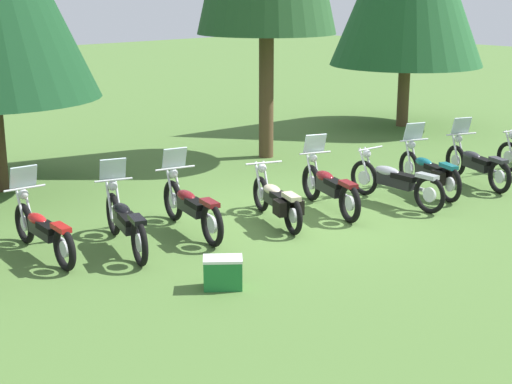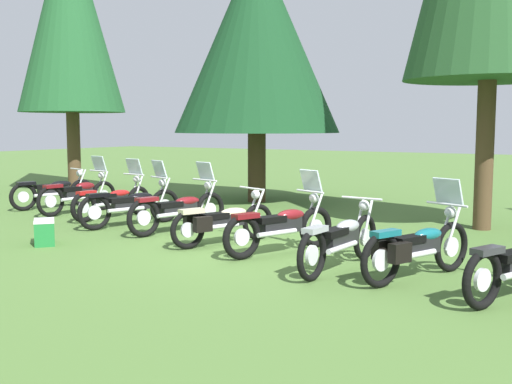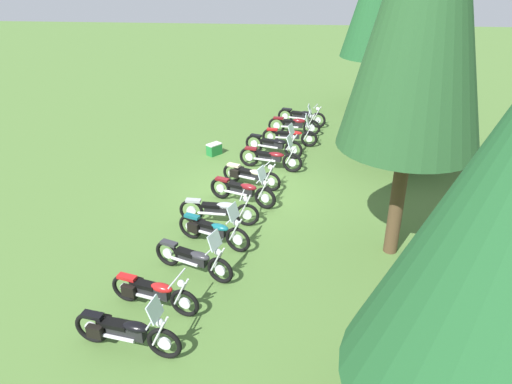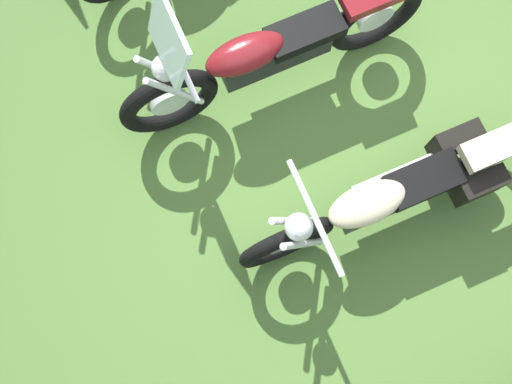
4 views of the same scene
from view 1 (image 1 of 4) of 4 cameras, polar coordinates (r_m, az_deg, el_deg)
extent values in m
plane|color=#4C7033|center=(14.22, 3.19, -1.84)|extent=(80.00, 80.00, 0.00)
torus|color=black|center=(13.24, -16.92, -2.26)|extent=(0.17, 0.69, 0.68)
cylinder|color=silver|center=(13.24, -16.92, -2.26)|extent=(0.07, 0.26, 0.26)
torus|color=black|center=(11.81, -14.13, -4.16)|extent=(0.17, 0.69, 0.68)
cylinder|color=silver|center=(11.81, -14.13, -4.16)|extent=(0.07, 0.26, 0.26)
cube|color=black|center=(12.49, -15.63, -2.75)|extent=(0.25, 0.81, 0.21)
ellipsoid|color=#B21919|center=(12.65, -16.05, -1.95)|extent=(0.28, 0.58, 0.16)
cube|color=black|center=(12.27, -15.27, -2.58)|extent=(0.26, 0.55, 0.10)
cube|color=#B21919|center=(11.78, -14.38, -2.60)|extent=(0.20, 0.45, 0.08)
cylinder|color=silver|center=(13.08, -17.20, -1.13)|extent=(0.07, 0.34, 0.65)
cylinder|color=silver|center=(13.12, -16.65, -1.03)|extent=(0.07, 0.34, 0.65)
cylinder|color=silver|center=(12.94, -16.91, 0.27)|extent=(0.69, 0.10, 0.04)
sphere|color=silver|center=(13.05, -17.01, -0.15)|extent=(0.18, 0.18, 0.17)
cylinder|color=silver|center=(12.40, -14.82, -3.18)|extent=(0.15, 0.80, 0.08)
cube|color=silver|center=(12.91, -17.00, 1.06)|extent=(0.45, 0.19, 0.39)
torus|color=black|center=(13.31, -10.62, -1.63)|extent=(0.33, 0.73, 0.74)
cylinder|color=silver|center=(13.31, -10.62, -1.63)|extent=(0.14, 0.29, 0.29)
torus|color=black|center=(11.78, -8.71, -3.77)|extent=(0.33, 0.73, 0.74)
cylinder|color=silver|center=(11.78, -8.71, -3.77)|extent=(0.14, 0.29, 0.29)
cube|color=black|center=(12.51, -9.74, -2.19)|extent=(0.46, 0.84, 0.23)
ellipsoid|color=black|center=(12.68, -10.03, -1.30)|extent=(0.43, 0.63, 0.18)
cube|color=black|center=(12.27, -9.50, -1.99)|extent=(0.40, 0.59, 0.10)
cube|color=black|center=(11.75, -8.88, -2.05)|extent=(0.32, 0.48, 0.08)
cylinder|color=silver|center=(13.16, -10.94, -0.50)|extent=(0.15, 0.33, 0.65)
cylinder|color=silver|center=(13.19, -10.29, -0.42)|extent=(0.15, 0.33, 0.65)
cylinder|color=silver|center=(13.01, -10.61, 0.89)|extent=(0.62, 0.24, 0.04)
sphere|color=silver|center=(13.13, -10.67, 0.47)|extent=(0.22, 0.22, 0.17)
cylinder|color=silver|center=(12.40, -8.94, -2.71)|extent=(0.34, 0.80, 0.08)
cube|color=silver|center=(12.99, -10.66, 1.67)|extent=(0.47, 0.29, 0.39)
torus|color=black|center=(13.96, -6.22, -0.64)|extent=(0.28, 0.75, 0.75)
cylinder|color=silver|center=(13.96, -6.22, -0.64)|extent=(0.12, 0.29, 0.29)
torus|color=black|center=(12.51, -3.30, -2.46)|extent=(0.28, 0.75, 0.75)
cylinder|color=silver|center=(12.51, -3.30, -2.46)|extent=(0.12, 0.29, 0.29)
cube|color=black|center=(13.20, -4.85, -1.09)|extent=(0.39, 0.84, 0.22)
ellipsoid|color=maroon|center=(13.36, -5.26, -0.28)|extent=(0.38, 0.62, 0.17)
cube|color=black|center=(12.97, -4.45, -0.88)|extent=(0.36, 0.59, 0.10)
cube|color=maroon|center=(12.48, -3.49, -0.82)|extent=(0.28, 0.47, 0.08)
cylinder|color=silver|center=(13.80, -6.44, 0.45)|extent=(0.12, 0.34, 0.65)
cylinder|color=silver|center=(13.86, -5.87, 0.53)|extent=(0.12, 0.34, 0.65)
cylinder|color=silver|center=(13.67, -6.07, 1.78)|extent=(0.74, 0.22, 0.04)
sphere|color=silver|center=(13.78, -6.20, 1.37)|extent=(0.21, 0.21, 0.17)
cylinder|color=silver|center=(13.11, -4.02, -1.54)|extent=(0.28, 0.81, 0.08)
cube|color=silver|center=(13.65, -6.12, 2.53)|extent=(0.46, 0.25, 0.39)
torus|color=black|center=(14.44, 0.38, -0.15)|extent=(0.34, 0.66, 0.68)
cylinder|color=silver|center=(14.44, 0.38, -0.15)|extent=(0.14, 0.26, 0.26)
torus|color=black|center=(13.11, 2.78, -1.78)|extent=(0.34, 0.66, 0.68)
cylinder|color=silver|center=(13.11, 2.78, -1.78)|extent=(0.14, 0.26, 0.26)
cube|color=black|center=(13.75, 1.53, -0.55)|extent=(0.47, 0.77, 0.21)
ellipsoid|color=beige|center=(13.90, 1.20, 0.19)|extent=(0.44, 0.59, 0.17)
cube|color=black|center=(13.54, 1.86, -0.36)|extent=(0.41, 0.55, 0.10)
cube|color=beige|center=(13.09, 2.66, -0.35)|extent=(0.34, 0.48, 0.08)
cylinder|color=silver|center=(14.29, 0.17, 0.91)|extent=(0.16, 0.33, 0.65)
cylinder|color=silver|center=(14.34, 0.76, 0.97)|extent=(0.16, 0.33, 0.65)
cylinder|color=silver|center=(14.16, 0.59, 2.19)|extent=(0.68, 0.30, 0.04)
sphere|color=silver|center=(14.27, 0.46, 1.80)|extent=(0.22, 0.22, 0.17)
cylinder|color=silver|center=(13.67, 2.30, -0.97)|extent=(0.35, 0.72, 0.08)
cube|color=black|center=(13.19, 1.78, -1.20)|extent=(0.25, 0.35, 0.26)
cube|color=black|center=(13.32, 3.10, -1.06)|extent=(0.25, 0.35, 0.26)
torus|color=black|center=(15.22, 4.16, 0.70)|extent=(0.37, 0.72, 0.72)
cylinder|color=silver|center=(15.22, 4.16, 0.70)|extent=(0.15, 0.27, 0.27)
torus|color=black|center=(13.85, 7.02, -0.84)|extent=(0.37, 0.72, 0.72)
cylinder|color=silver|center=(13.85, 7.02, -0.84)|extent=(0.15, 0.27, 0.27)
cube|color=black|center=(14.50, 5.54, 0.39)|extent=(0.47, 0.81, 0.25)
ellipsoid|color=maroon|center=(14.65, 5.16, 1.17)|extent=(0.44, 0.61, 0.19)
cube|color=black|center=(14.28, 5.95, 0.66)|extent=(0.41, 0.58, 0.10)
cube|color=maroon|center=(13.83, 6.91, 0.58)|extent=(0.33, 0.48, 0.08)
cylinder|color=silver|center=(15.06, 4.02, 1.72)|extent=(0.16, 0.33, 0.65)
cylinder|color=silver|center=(15.12, 4.54, 1.77)|extent=(0.16, 0.33, 0.65)
cylinder|color=silver|center=(14.95, 4.44, 2.93)|extent=(0.63, 0.27, 0.04)
sphere|color=silver|center=(15.05, 4.28, 2.56)|extent=(0.22, 0.22, 0.17)
cylinder|color=silver|center=(14.43, 6.29, -0.08)|extent=(0.36, 0.77, 0.08)
cube|color=silver|center=(14.93, 4.42, 3.63)|extent=(0.47, 0.30, 0.39)
torus|color=black|center=(15.72, 8.08, 1.06)|extent=(0.14, 0.73, 0.72)
cylinder|color=silver|center=(15.72, 8.08, 1.06)|extent=(0.07, 0.28, 0.28)
torus|color=black|center=(14.67, 12.84, -0.20)|extent=(0.14, 0.73, 0.72)
cylinder|color=silver|center=(14.67, 12.84, -0.20)|extent=(0.07, 0.28, 0.28)
cube|color=black|center=(15.16, 10.40, 0.85)|extent=(0.25, 0.84, 0.24)
ellipsoid|color=#9EA0A8|center=(15.27, 9.78, 1.56)|extent=(0.29, 0.60, 0.19)
cube|color=black|center=(14.99, 11.08, 1.12)|extent=(0.27, 0.57, 0.10)
cube|color=#9EA0A8|center=(14.64, 12.67, 1.16)|extent=(0.21, 0.45, 0.08)
cylinder|color=silver|center=(15.56, 8.10, 2.04)|extent=(0.07, 0.34, 0.65)
cylinder|color=silver|center=(15.67, 8.47, 2.11)|extent=(0.07, 0.34, 0.65)
cylinder|color=silver|center=(15.49, 8.55, 3.24)|extent=(0.68, 0.08, 0.04)
sphere|color=silver|center=(15.57, 8.29, 2.86)|extent=(0.18, 0.18, 0.17)
cylinder|color=silver|center=(15.16, 11.22, 0.46)|extent=(0.13, 0.83, 0.08)
torus|color=black|center=(16.72, 11.37, 1.78)|extent=(0.36, 0.72, 0.73)
cylinder|color=silver|center=(16.72, 11.37, 1.78)|extent=(0.15, 0.29, 0.29)
torus|color=black|center=(15.51, 14.29, 0.56)|extent=(0.36, 0.72, 0.73)
cylinder|color=silver|center=(15.51, 14.29, 0.56)|extent=(0.15, 0.29, 0.29)
cube|color=black|center=(16.08, 12.79, 1.55)|extent=(0.45, 0.76, 0.23)
ellipsoid|color=#14606B|center=(16.22, 12.42, 2.19)|extent=(0.41, 0.58, 0.18)
cube|color=black|center=(15.89, 13.23, 1.76)|extent=(0.38, 0.54, 0.10)
cube|color=#14606B|center=(15.49, 14.21, 1.88)|extent=(0.32, 0.47, 0.08)
cylinder|color=silver|center=(16.57, 11.33, 2.72)|extent=(0.17, 0.33, 0.65)
cylinder|color=silver|center=(16.64, 11.73, 2.75)|extent=(0.17, 0.33, 0.65)
cylinder|color=silver|center=(16.47, 11.74, 3.83)|extent=(0.64, 0.29, 0.04)
sphere|color=silver|center=(16.57, 11.55, 3.48)|extent=(0.22, 0.22, 0.17)
cylinder|color=silver|center=(16.03, 13.44, 1.16)|extent=(0.35, 0.72, 0.08)
cube|color=silver|center=(16.45, 11.74, 4.45)|extent=(0.47, 0.30, 0.39)
cube|color=black|center=(15.56, 13.46, 1.04)|extent=(0.25, 0.35, 0.26)
cube|color=black|center=(15.72, 14.33, 1.13)|extent=(0.25, 0.35, 0.26)
torus|color=black|center=(17.69, 14.70, 2.27)|extent=(0.37, 0.69, 0.71)
cylinder|color=silver|center=(17.69, 14.70, 2.27)|extent=(0.15, 0.27, 0.27)
torus|color=black|center=(16.46, 17.75, 1.10)|extent=(0.37, 0.69, 0.71)
cylinder|color=silver|center=(16.46, 17.75, 1.10)|extent=(0.15, 0.27, 0.27)
cube|color=black|center=(17.05, 16.19, 2.04)|extent=(0.48, 0.79, 0.23)
ellipsoid|color=#2D2D33|center=(17.19, 15.81, 2.64)|extent=(0.44, 0.60, 0.18)
cube|color=black|center=(16.86, 16.65, 2.24)|extent=(0.41, 0.56, 0.10)
cube|color=#2D2D33|center=(16.45, 17.68, 2.29)|extent=(0.34, 0.48, 0.08)
cylinder|color=silver|center=(17.54, 14.67, 3.16)|extent=(0.17, 0.33, 0.65)
cylinder|color=silver|center=(17.62, 15.07, 3.19)|extent=(0.17, 0.33, 0.65)
cylinder|color=silver|center=(17.45, 15.09, 4.20)|extent=(0.72, 0.33, 0.04)
sphere|color=silver|center=(17.54, 14.90, 3.88)|extent=(0.22, 0.22, 0.17)
cylinder|color=silver|center=(17.00, 16.85, 1.67)|extent=(0.37, 0.75, 0.08)
cube|color=silver|center=(17.43, 15.10, 4.80)|extent=(0.46, 0.31, 0.39)
torus|color=black|center=(18.45, 18.37, 2.51)|extent=(0.28, 0.70, 0.70)
cylinder|color=silver|center=(18.45, 18.37, 2.51)|extent=(0.12, 0.28, 0.27)
cylinder|color=silver|center=(18.30, 18.41, 3.35)|extent=(0.13, 0.34, 0.65)
sphere|color=silver|center=(18.32, 18.61, 4.04)|extent=(0.21, 0.21, 0.17)
cylinder|color=#4C3823|center=(18.87, 0.77, 7.15)|extent=(0.36, 0.36, 3.03)
cylinder|color=brown|center=(23.69, 10.95, 7.09)|extent=(0.35, 0.35, 1.85)
cube|color=#1E7233|center=(10.88, -2.49, -6.14)|extent=(0.63, 0.61, 0.41)
cube|color=silver|center=(10.80, -2.50, -5.02)|extent=(0.65, 0.62, 0.04)
camera|label=2|loc=(15.51, 44.74, 3.18)|focal=42.74mm
camera|label=3|loc=(26.59, 24.47, 20.71)|focal=34.00mm
camera|label=4|loc=(14.16, -1.86, 15.54)|focal=41.78mm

